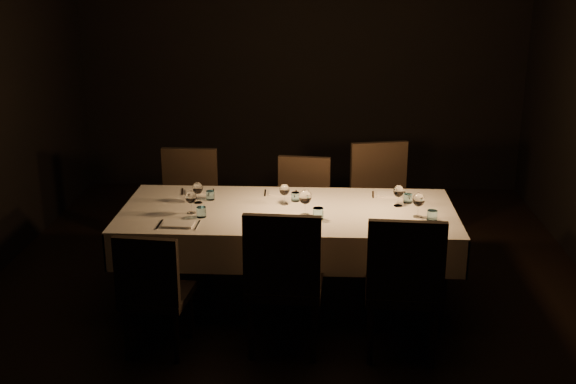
{
  "coord_description": "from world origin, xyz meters",
  "views": [
    {
      "loc": [
        0.26,
        -5.13,
        2.56
      ],
      "look_at": [
        0.0,
        0.0,
        0.9
      ],
      "focal_mm": 45.0,
      "sensor_mm": 36.0,
      "label": 1
    }
  ],
  "objects_px": {
    "dining_table": "(288,219)",
    "chair_near_left": "(153,288)",
    "chair_near_right": "(404,281)",
    "chair_far_left": "(188,203)",
    "chair_far_center": "(302,207)",
    "chair_near_center": "(284,276)",
    "chair_far_right": "(382,199)"
  },
  "relations": [
    {
      "from": "chair_near_center",
      "to": "chair_far_center",
      "type": "relative_size",
      "value": 1.1
    },
    {
      "from": "chair_far_left",
      "to": "chair_far_center",
      "type": "bearing_deg",
      "value": 0.79
    },
    {
      "from": "dining_table",
      "to": "chair_near_left",
      "type": "distance_m",
      "value": 1.22
    },
    {
      "from": "chair_near_center",
      "to": "chair_near_right",
      "type": "bearing_deg",
      "value": -179.18
    },
    {
      "from": "chair_near_left",
      "to": "chair_near_center",
      "type": "relative_size",
      "value": 0.85
    },
    {
      "from": "chair_far_left",
      "to": "chair_far_right",
      "type": "height_order",
      "value": "chair_far_right"
    },
    {
      "from": "dining_table",
      "to": "chair_near_right",
      "type": "distance_m",
      "value": 1.14
    },
    {
      "from": "chair_near_center",
      "to": "chair_far_left",
      "type": "bearing_deg",
      "value": -55.87
    },
    {
      "from": "chair_far_center",
      "to": "chair_near_left",
      "type": "bearing_deg",
      "value": -114.37
    },
    {
      "from": "dining_table",
      "to": "chair_far_right",
      "type": "xyz_separation_m",
      "value": [
        0.78,
        0.86,
        -0.12
      ]
    },
    {
      "from": "chair_near_center",
      "to": "chair_far_right",
      "type": "bearing_deg",
      "value": -112.25
    },
    {
      "from": "chair_near_right",
      "to": "chair_far_right",
      "type": "relative_size",
      "value": 0.98
    },
    {
      "from": "dining_table",
      "to": "chair_near_right",
      "type": "bearing_deg",
      "value": -45.18
    },
    {
      "from": "chair_near_left",
      "to": "chair_far_center",
      "type": "bearing_deg",
      "value": -114.57
    },
    {
      "from": "chair_near_right",
      "to": "chair_near_center",
      "type": "bearing_deg",
      "value": 1.21
    },
    {
      "from": "chair_far_center",
      "to": "chair_near_center",
      "type": "bearing_deg",
      "value": -86.67
    },
    {
      "from": "chair_far_center",
      "to": "chair_far_left",
      "type": "bearing_deg",
      "value": -173.67
    },
    {
      "from": "chair_near_center",
      "to": "chair_far_center",
      "type": "distance_m",
      "value": 1.52
    },
    {
      "from": "dining_table",
      "to": "chair_far_left",
      "type": "distance_m",
      "value": 1.18
    },
    {
      "from": "chair_near_right",
      "to": "chair_far_left",
      "type": "distance_m",
      "value": 2.3
    },
    {
      "from": "chair_near_left",
      "to": "chair_near_right",
      "type": "xyz_separation_m",
      "value": [
        1.65,
        0.05,
        0.06
      ]
    },
    {
      "from": "chair_far_center",
      "to": "dining_table",
      "type": "bearing_deg",
      "value": -90.46
    },
    {
      "from": "chair_near_right",
      "to": "chair_far_left",
      "type": "height_order",
      "value": "chair_near_right"
    },
    {
      "from": "chair_near_right",
      "to": "chair_far_left",
      "type": "xyz_separation_m",
      "value": [
        -1.7,
        1.54,
        -0.01
      ]
    },
    {
      "from": "dining_table",
      "to": "chair_far_center",
      "type": "relative_size",
      "value": 2.67
    },
    {
      "from": "chair_near_left",
      "to": "chair_near_right",
      "type": "relative_size",
      "value": 0.87
    },
    {
      "from": "chair_far_left",
      "to": "chair_far_right",
      "type": "xyz_separation_m",
      "value": [
        1.68,
        0.11,
        0.02
      ]
    },
    {
      "from": "chair_far_left",
      "to": "chair_near_center",
      "type": "bearing_deg",
      "value": -58.21
    },
    {
      "from": "chair_near_center",
      "to": "dining_table",
      "type": "bearing_deg",
      "value": -86.18
    },
    {
      "from": "chair_near_right",
      "to": "dining_table",
      "type": "bearing_deg",
      "value": -41.84
    },
    {
      "from": "chair_far_left",
      "to": "chair_far_center",
      "type": "xyz_separation_m",
      "value": [
        0.99,
        0.0,
        -0.03
      ]
    },
    {
      "from": "dining_table",
      "to": "chair_near_center",
      "type": "xyz_separation_m",
      "value": [
        0.01,
        -0.77,
        -0.12
      ]
    }
  ]
}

